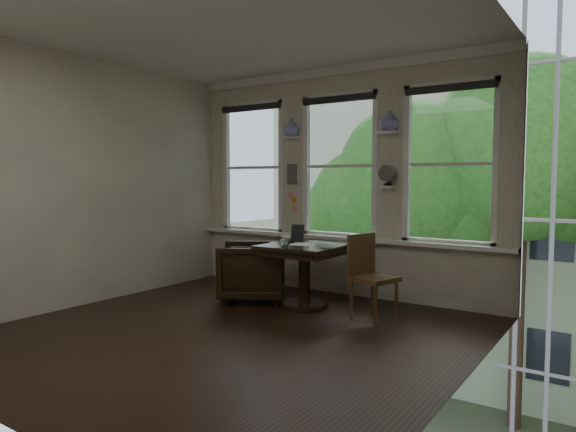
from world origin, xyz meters
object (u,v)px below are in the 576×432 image
Objects in this scene: laptop at (324,247)px; mug at (286,240)px; table at (304,276)px; armchair_left at (251,271)px; side_chair_right at (374,278)px.

mug reaches higher than laptop.
table is 0.74m from armchair_left.
laptop is (1.10, -0.07, 0.40)m from armchair_left.
laptop is at bearing 115.68° from side_chair_right.
side_chair_right reaches higher than armchair_left.
laptop is 3.35× the size of mug.
side_chair_right is at bearing 58.49° from armchair_left.
table is 0.55m from laptop.
table is 2.62× the size of laptop.
side_chair_right is at bearing 0.73° from mug.
side_chair_right reaches higher than mug.
mug is (-0.22, -0.08, 0.42)m from table.
laptop is at bearing -23.09° from table.
table is 0.48m from mug.
armchair_left is 0.88× the size of side_chair_right.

